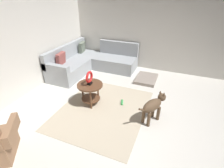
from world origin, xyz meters
The scene contains 10 objects.
ground_plane centered at (0.00, 0.00, -0.05)m, with size 6.00×6.00×0.10m, color silver.
wall_back centered at (0.00, 2.94, 1.35)m, with size 6.00×0.12×2.70m, color silver.
wall_right centered at (2.94, 0.00, 1.35)m, with size 0.12×6.00×2.70m, color silver.
area_rug centered at (0.15, 0.70, 0.01)m, with size 2.30×1.90×0.01m, color #BCAD93.
sectional_couch centered at (1.99, 2.02, 0.29)m, with size 2.20×2.25×0.88m.
side_table centered at (0.26, 1.08, 0.42)m, with size 0.60×0.60×0.54m.
torus_sculpture centered at (0.26, 1.08, 0.71)m, with size 0.28×0.08×0.33m.
dog_bed_mat centered at (1.98, 0.08, 0.04)m, with size 0.80×0.60×0.09m, color gray.
dog centered at (0.22, -0.41, 0.38)m, with size 0.77×0.46×0.63m.
dog_toy_rope centered at (0.55, 0.37, 0.03)m, with size 0.05×0.05×0.20m, color green.
Camera 1 is at (-2.70, -0.68, 2.48)m, focal length 27.16 mm.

